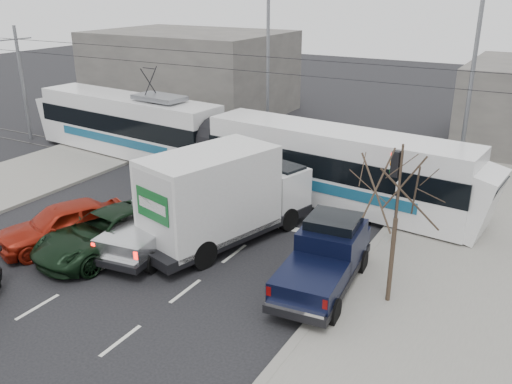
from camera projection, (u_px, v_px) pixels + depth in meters
The scene contains 15 objects.
ground at pixel (145, 278), 18.30m from camera, with size 120.00×120.00×0.00m, color black.
sidewalk_right at pixel (411, 362), 14.11m from camera, with size 6.00×60.00×0.15m, color gray.
rails at pixel (280, 188), 26.40m from camera, with size 60.00×1.60×0.03m, color #33302D.
building_left at pixel (191, 72), 41.53m from camera, with size 14.00×10.00×6.00m, color slate.
bare_tree at pixel (399, 190), 15.45m from camera, with size 2.40×2.40×5.00m.
traffic_signal at pixel (396, 178), 19.59m from camera, with size 0.44×0.44×3.60m.
street_lamp_near at pixel (467, 83), 24.43m from camera, with size 2.38×0.25×9.00m.
street_lamp_far at pixel (265, 61), 31.37m from camera, with size 2.38×0.25×9.00m.
catenary at pixel (282, 109), 25.01m from camera, with size 60.00×0.20×7.00m.
tram at pixel (217, 143), 27.25m from camera, with size 25.35×4.92×5.15m.
silver_pickup at pixel (162, 218), 20.48m from camera, with size 2.61×5.84×2.05m.
box_truck at pixel (223, 197), 20.33m from camera, with size 4.37×7.75×3.67m.
navy_pickup at pixel (326, 256), 17.46m from camera, with size 2.42×5.36×2.19m.
green_car at pixel (107, 232), 19.87m from camera, with size 2.55×5.54×1.54m, color black.
red_car at pixel (64, 224), 20.42m from camera, with size 1.95×4.86×1.65m, color #9B1D0E.
Camera 1 is at (11.21, -12.06, 9.28)m, focal length 38.00 mm.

